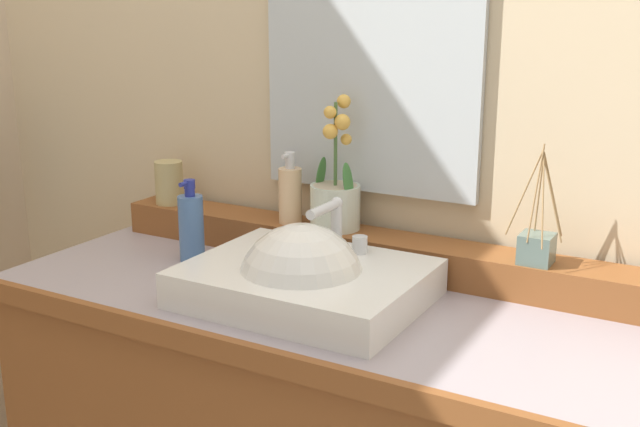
% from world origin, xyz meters
% --- Properties ---
extents(wall_back, '(3.26, 0.20, 2.77)m').
position_xyz_m(wall_back, '(0.00, 0.39, 1.39)').
color(wall_back, beige).
rests_on(wall_back, ground).
extents(back_ledge, '(1.32, 0.12, 0.08)m').
position_xyz_m(back_ledge, '(0.00, 0.21, 0.88)').
color(back_ledge, brown).
rests_on(back_ledge, vanity_cabinet).
extents(sink_basin, '(0.46, 0.36, 0.28)m').
position_xyz_m(sink_basin, '(-0.03, -0.05, 0.87)').
color(sink_basin, white).
rests_on(sink_basin, vanity_cabinet).
extents(soap_bar, '(0.07, 0.04, 0.02)m').
position_xyz_m(soap_bar, '(-0.15, 0.06, 0.92)').
color(soap_bar, silver).
rests_on(soap_bar, sink_basin).
extents(potted_plant, '(0.12, 0.11, 0.30)m').
position_xyz_m(potted_plant, '(-0.09, 0.21, 0.99)').
color(potted_plant, silver).
rests_on(potted_plant, back_ledge).
extents(soap_dispenser, '(0.05, 0.06, 0.17)m').
position_xyz_m(soap_dispenser, '(-0.21, 0.20, 0.98)').
color(soap_dispenser, '#E0B889').
rests_on(soap_dispenser, back_ledge).
extents(tumbler_cup, '(0.07, 0.07, 0.11)m').
position_xyz_m(tumbler_cup, '(-0.57, 0.20, 0.97)').
color(tumbler_cup, tan).
rests_on(tumbler_cup, back_ledge).
extents(reed_diffuser, '(0.11, 0.11, 0.24)m').
position_xyz_m(reed_diffuser, '(0.37, 0.19, 0.95)').
color(reed_diffuser, slate).
rests_on(reed_diffuser, back_ledge).
extents(lotion_bottle, '(0.06, 0.06, 0.19)m').
position_xyz_m(lotion_bottle, '(-0.38, 0.04, 0.92)').
color(lotion_bottle, '#4970A9').
rests_on(lotion_bottle, vanity_cabinet).
extents(mirror, '(0.52, 0.02, 0.59)m').
position_xyz_m(mirror, '(-0.05, 0.27, 1.29)').
color(mirror, silver).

